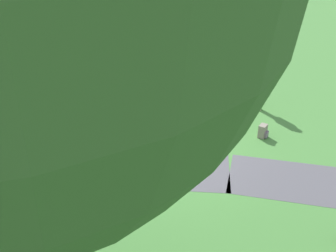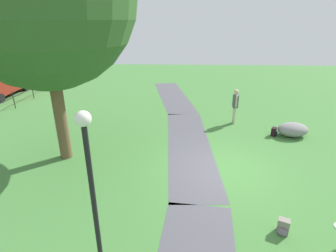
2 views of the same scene
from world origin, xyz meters
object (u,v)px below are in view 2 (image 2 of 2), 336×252
Objects in this scene: backpack_by_boulder at (274,132)px; spare_backpack_on_lawn at (283,226)px; lawn_boulder at (293,129)px; man_near_boulder at (235,104)px; lamp_post at (91,184)px.

backpack_by_boulder is 6.37m from spare_backpack_on_lawn.
spare_backpack_on_lawn is (-6.15, 2.63, -0.12)m from lawn_boulder.
lawn_boulder is 3.82× the size of spare_backpack_on_lawn.
lawn_boulder is 0.85× the size of man_near_boulder.
spare_backpack_on_lawn is at bearing 178.49° from man_near_boulder.
man_near_boulder is at bearing -26.37° from lamp_post.
lawn_boulder is 2.96m from man_near_boulder.
lamp_post reaches higher than backpack_by_boulder.
man_near_boulder is (1.52, 2.42, 0.74)m from lawn_boulder.
lamp_post is 2.03× the size of man_near_boulder.
spare_backpack_on_lawn is at bearing -72.72° from lamp_post.
backpack_by_boulder is at bearing -16.16° from spare_backpack_on_lawn.
lawn_boulder is 0.86m from backpack_by_boulder.
lamp_post is at bearing 140.99° from backpack_by_boulder.
lamp_post is at bearing 153.63° from man_near_boulder.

